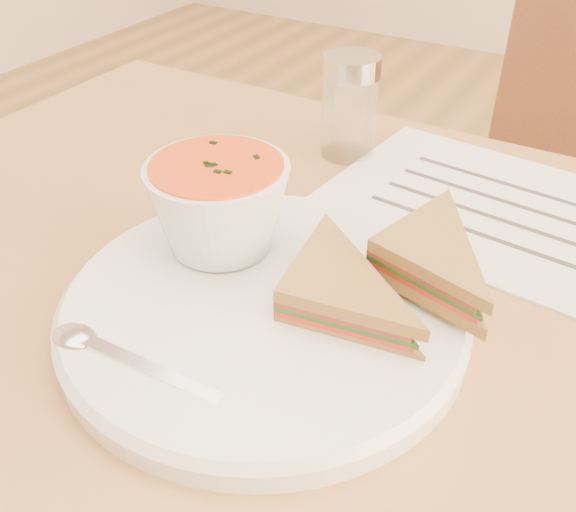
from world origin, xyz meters
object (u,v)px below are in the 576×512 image
Objects in this scene: chair_far at (523,265)px; plate at (264,309)px; soup_bowl at (219,210)px; condiment_shaker at (349,107)px.

plate is at bearing 98.00° from chair_far.
soup_bowl reaches higher than plate.
condiment_shaker is at bearing 77.70° from chair_far.
chair_far is at bearing 58.71° from condiment_shaker.
chair_far reaches higher than condiment_shaker.
chair_far reaches higher than soup_bowl.
chair_far is at bearing 79.01° from plate.
plate is at bearing -30.66° from soup_bowl.
condiment_shaker is (-0.07, 0.29, 0.05)m from plate.
plate is 0.09m from soup_bowl.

